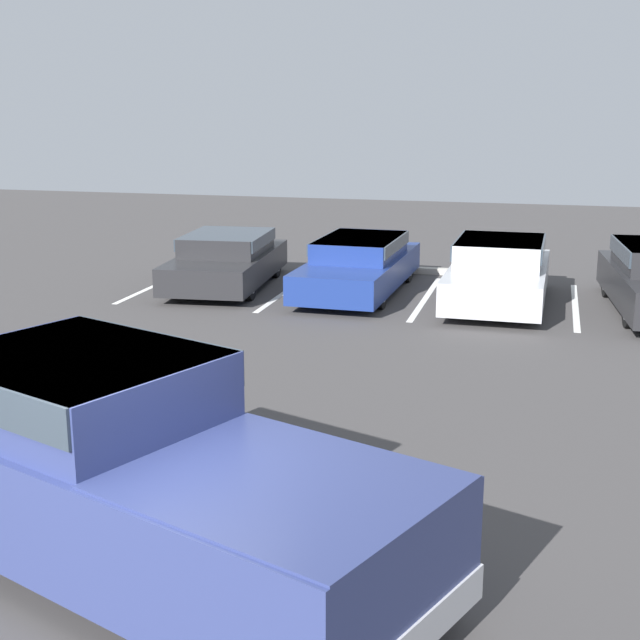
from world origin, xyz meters
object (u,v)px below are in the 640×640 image
object	(u,v)px
pickup_truck	(107,463)
parked_sedan_a	(227,258)
parked_sedan_c	(499,270)
parked_sedan_b	(359,263)
wheel_stop_curb	(452,272)

from	to	relation	value
pickup_truck	parked_sedan_a	xyz separation A→B (m)	(-3.18, 11.40, -0.29)
parked_sedan_a	parked_sedan_c	world-z (taller)	parked_sedan_c
pickup_truck	parked_sedan_c	xyz separation A→B (m)	(2.60, 11.13, -0.22)
parked_sedan_a	parked_sedan_b	size ratio (longest dim) A/B	0.91
parked_sedan_b	parked_sedan_c	world-z (taller)	parked_sedan_c
pickup_truck	parked_sedan_b	bearing A→B (deg)	113.27
parked_sedan_a	pickup_truck	bearing A→B (deg)	10.51
parked_sedan_b	wheel_stop_curb	distance (m)	2.96
parked_sedan_a	parked_sedan_c	distance (m)	5.78
pickup_truck	parked_sedan_b	world-z (taller)	pickup_truck
wheel_stop_curb	pickup_truck	bearing A→B (deg)	-95.64
wheel_stop_curb	parked_sedan_a	bearing A→B (deg)	-150.90
parked_sedan_b	wheel_stop_curb	bearing A→B (deg)	146.62
parked_sedan_b	wheel_stop_curb	size ratio (longest dim) A/B	2.70
parked_sedan_a	parked_sedan_b	xyz separation A→B (m)	(2.88, 0.15, 0.00)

